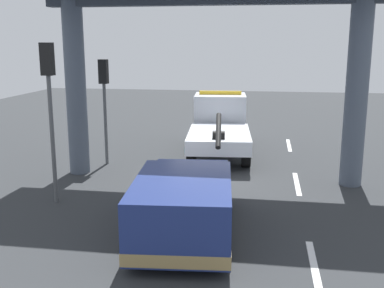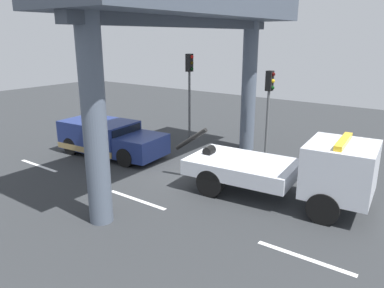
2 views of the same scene
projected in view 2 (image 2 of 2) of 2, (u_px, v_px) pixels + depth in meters
The scene contains 10 objects.
ground_plane at pixel (188, 176), 15.31m from camera, with size 60.00×40.00×0.10m, color #2D3033.
lane_stripe_west at pixel (39, 166), 16.36m from camera, with size 2.60×0.16×0.01m, color silver.
lane_stripe_mid at pixel (137, 200), 12.97m from camera, with size 2.60×0.16×0.01m, color silver.
lane_stripe_east at pixel (304, 258), 9.58m from camera, with size 2.60×0.16×0.01m, color silver.
tow_truck_white at pixel (296, 169), 12.48m from camera, with size 7.33×2.90×2.46m.
towed_van_green at pixel (109, 139), 17.75m from camera, with size 5.36×2.61×1.58m.
overpass_structure at pixel (191, 16), 13.44m from camera, with size 3.60×11.47×7.19m.
traffic_light_near at pixel (190, 79), 19.27m from camera, with size 0.39×0.32×4.63m.
traffic_light_far at pixel (269, 95), 16.85m from camera, with size 0.39×0.32×4.02m.
traffic_cone_orange at pixel (214, 155), 17.00m from camera, with size 0.47×0.47×0.56m.
Camera 2 is at (8.57, -11.47, 5.53)m, focal length 34.65 mm.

